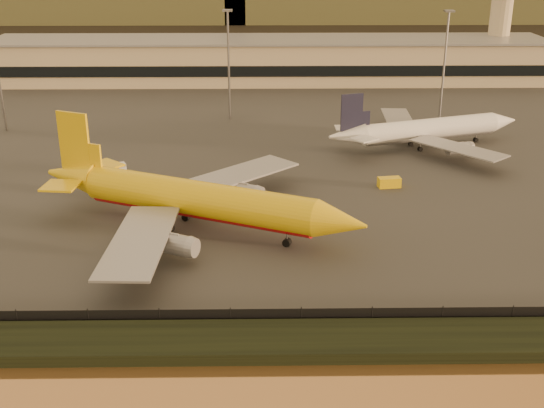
% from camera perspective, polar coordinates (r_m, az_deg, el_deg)
% --- Properties ---
extents(ground, '(900.00, 900.00, 0.00)m').
position_cam_1_polar(ground, '(89.99, 0.71, -5.87)').
color(ground, black).
rests_on(ground, ground).
extents(embankment, '(320.00, 7.00, 1.40)m').
position_cam_1_polar(embankment, '(74.96, 1.07, -11.42)').
color(embankment, black).
rests_on(embankment, ground).
extents(tarmac, '(320.00, 220.00, 0.20)m').
position_cam_1_polar(tarmac, '(179.62, -0.11, 8.33)').
color(tarmac, '#2D2D2D').
rests_on(tarmac, ground).
extents(perimeter_fence, '(300.00, 0.05, 2.20)m').
position_cam_1_polar(perimeter_fence, '(78.02, 0.98, -9.45)').
color(perimeter_fence, black).
rests_on(perimeter_fence, tarmac).
extents(terminal_building, '(202.00, 25.00, 12.60)m').
position_cam_1_polar(terminal_building, '(208.67, -4.30, 11.88)').
color(terminal_building, '#C2B287').
rests_on(terminal_building, tarmac).
extents(control_tower, '(11.20, 11.20, 35.50)m').
position_cam_1_polar(control_tower, '(223.69, 18.70, 15.50)').
color(control_tower, '#C2B287').
rests_on(control_tower, tarmac).
extents(apron_light_masts, '(152.20, 12.20, 25.40)m').
position_cam_1_polar(apron_light_masts, '(157.84, 5.57, 12.14)').
color(apron_light_masts, slate).
rests_on(apron_light_masts, tarmac).
extents(dhl_cargo_jet, '(50.60, 47.95, 15.94)m').
position_cam_1_polar(dhl_cargo_jet, '(101.49, -6.59, 0.36)').
color(dhl_cargo_jet, yellow).
rests_on(dhl_cargo_jet, tarmac).
extents(white_narrowbody_jet, '(42.72, 40.58, 12.59)m').
position_cam_1_polar(white_narrowbody_jet, '(144.67, 12.80, 6.06)').
color(white_narrowbody_jet, white).
rests_on(white_narrowbody_jet, tarmac).
extents(gse_vehicle_yellow, '(4.12, 2.27, 1.76)m').
position_cam_1_polar(gse_vehicle_yellow, '(121.07, 9.78, 1.80)').
color(gse_vehicle_yellow, yellow).
rests_on(gse_vehicle_yellow, tarmac).
extents(gse_vehicle_white, '(4.62, 3.46, 1.90)m').
position_cam_1_polar(gse_vehicle_white, '(129.24, -13.07, 2.86)').
color(gse_vehicle_white, white).
rests_on(gse_vehicle_white, tarmac).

